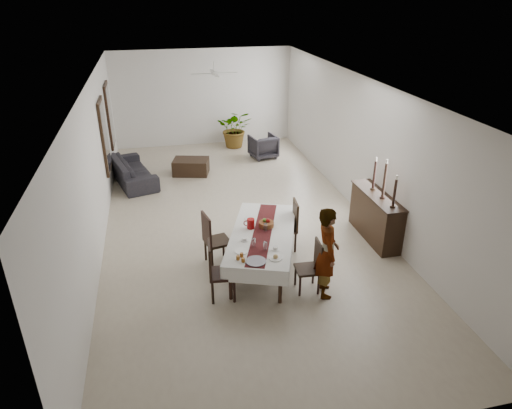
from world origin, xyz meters
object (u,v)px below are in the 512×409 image
(red_pitcher, at_px, (251,224))
(sideboard_body, at_px, (376,217))
(woman, at_px, (327,252))
(dining_table_top, at_px, (262,234))
(sofa, at_px, (133,170))

(red_pitcher, relative_size, sideboard_body, 0.12)
(woman, bearing_deg, dining_table_top, 48.58)
(red_pitcher, distance_m, sofa, 5.38)
(dining_table_top, distance_m, woman, 1.42)
(dining_table_top, height_order, red_pitcher, red_pitcher)
(dining_table_top, xyz_separation_m, red_pitcher, (-0.18, 0.22, 0.13))
(red_pitcher, relative_size, woman, 0.12)
(red_pitcher, distance_m, woman, 1.71)
(sideboard_body, height_order, sofa, sideboard_body)
(woman, distance_m, sofa, 7.05)
(dining_table_top, distance_m, red_pitcher, 0.32)
(sideboard_body, distance_m, sofa, 6.87)
(sideboard_body, bearing_deg, red_pitcher, -173.44)
(woman, xyz_separation_m, sideboard_body, (1.77, 1.66, -0.35))
(sofa, bearing_deg, woman, -165.86)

